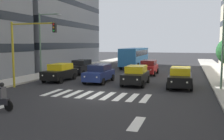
# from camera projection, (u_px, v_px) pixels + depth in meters

# --- Properties ---
(ground_plane) EXTENTS (180.00, 180.00, 0.00)m
(ground_plane) POSITION_uv_depth(u_px,v_px,m) (96.00, 95.00, 18.08)
(ground_plane) COLOR #262628
(building_right_block_0) EXTENTS (11.21, 21.33, 16.84)m
(building_right_block_0) POSITION_uv_depth(u_px,v_px,m) (46.00, 15.00, 42.00)
(building_right_block_0) COLOR slate
(building_right_block_0) RESTS_ON ground_plane
(crosswalk_markings) EXTENTS (7.65, 2.80, 0.01)m
(crosswalk_markings) POSITION_uv_depth(u_px,v_px,m) (96.00, 95.00, 18.08)
(crosswalk_markings) COLOR silver
(crosswalk_markings) RESTS_ON ground_plane
(lane_arrow_0) EXTENTS (0.50, 2.20, 0.01)m
(lane_arrow_0) POSITION_uv_depth(u_px,v_px,m) (137.00, 123.00, 11.65)
(lane_arrow_0) COLOR silver
(lane_arrow_0) RESTS_ON ground_plane
(car_0) EXTENTS (2.02, 4.44, 1.72)m
(car_0) POSITION_uv_depth(u_px,v_px,m) (180.00, 77.00, 21.10)
(car_0) COLOR black
(car_0) RESTS_ON ground_plane
(car_1) EXTENTS (2.02, 4.44, 1.72)m
(car_1) POSITION_uv_depth(u_px,v_px,m) (136.00, 75.00, 22.58)
(car_1) COLOR black
(car_1) RESTS_ON ground_plane
(car_2) EXTENTS (2.02, 4.44, 1.72)m
(car_2) POSITION_uv_depth(u_px,v_px,m) (99.00, 73.00, 23.99)
(car_2) COLOR navy
(car_2) RESTS_ON ground_plane
(car_3) EXTENTS (2.02, 4.44, 1.72)m
(car_3) POSITION_uv_depth(u_px,v_px,m) (60.00, 72.00, 24.95)
(car_3) COLOR black
(car_3) RESTS_ON ground_plane
(car_row2_0) EXTENTS (2.02, 4.44, 1.72)m
(car_row2_0) POSITION_uv_depth(u_px,v_px,m) (149.00, 67.00, 30.02)
(car_row2_0) COLOR maroon
(car_row2_0) RESTS_ON ground_plane
(car_row2_1) EXTENTS (2.02, 4.44, 1.72)m
(car_row2_1) POSITION_uv_depth(u_px,v_px,m) (81.00, 67.00, 30.75)
(car_row2_1) COLOR black
(car_row2_1) RESTS_ON ground_plane
(bus_behind_traffic) EXTENTS (2.78, 10.50, 3.00)m
(bus_behind_traffic) POSITION_uv_depth(u_px,v_px,m) (135.00, 55.00, 39.17)
(bus_behind_traffic) COLOR #286BAD
(bus_behind_traffic) RESTS_ON ground_plane
(motorcycle_with_rider) EXTENTS (1.69, 0.42, 1.57)m
(motorcycle_with_rider) POSITION_uv_depth(u_px,v_px,m) (2.00, 99.00, 13.95)
(motorcycle_with_rider) COLOR black
(motorcycle_with_rider) RESTS_ON ground_plane
(traffic_light_gantry) EXTENTS (4.20, 0.36, 5.50)m
(traffic_light_gantry) POSITION_uv_depth(u_px,v_px,m) (25.00, 44.00, 20.58)
(traffic_light_gantry) COLOR #AD991E
(traffic_light_gantry) RESTS_ON ground_plane
(street_lamp_left) EXTENTS (3.48, 0.28, 7.91)m
(street_lamp_left) POSITION_uv_depth(u_px,v_px,m) (216.00, 27.00, 19.55)
(street_lamp_left) COLOR #4C6B56
(street_lamp_left) RESTS_ON sidewalk_left
(street_lamp_right) EXTENTS (2.66, 0.28, 6.73)m
(street_lamp_right) POSITION_uv_depth(u_px,v_px,m) (44.00, 38.00, 26.37)
(street_lamp_right) COLOR #4C6B56
(street_lamp_right) RESTS_ON sidewalk_right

